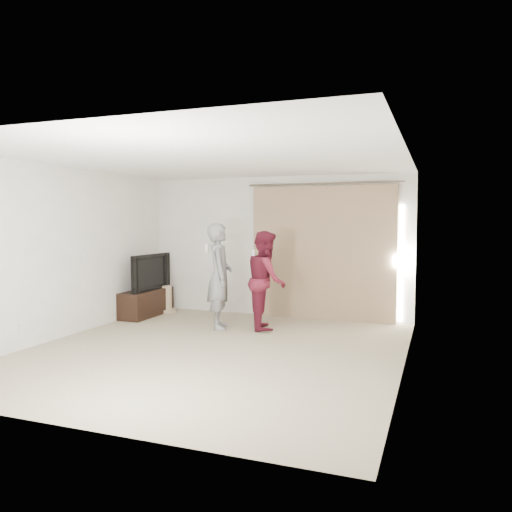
# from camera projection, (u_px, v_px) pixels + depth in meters

# --- Properties ---
(floor) EXTENTS (5.50, 5.50, 0.00)m
(floor) POSITION_uv_depth(u_px,v_px,m) (214.00, 351.00, 6.83)
(floor) COLOR tan
(floor) RESTS_ON ground
(wall_back) EXTENTS (5.00, 0.04, 2.60)m
(wall_back) POSITION_uv_depth(u_px,v_px,m) (276.00, 246.00, 9.31)
(wall_back) COLOR white
(wall_back) RESTS_ON ground
(wall_left) EXTENTS (0.04, 5.50, 2.60)m
(wall_left) POSITION_uv_depth(u_px,v_px,m) (64.00, 252.00, 7.60)
(wall_left) COLOR white
(wall_left) RESTS_ON ground
(ceiling) EXTENTS (5.00, 5.50, 0.01)m
(ceiling) POSITION_uv_depth(u_px,v_px,m) (213.00, 159.00, 6.65)
(ceiling) COLOR white
(ceiling) RESTS_ON wall_back
(curtain) EXTENTS (2.80, 0.11, 2.46)m
(curtain) POSITION_uv_depth(u_px,v_px,m) (323.00, 253.00, 8.94)
(curtain) COLOR tan
(curtain) RESTS_ON ground
(tv_console) EXTENTS (0.44, 1.26, 0.49)m
(tv_console) POSITION_uv_depth(u_px,v_px,m) (146.00, 303.00, 9.35)
(tv_console) COLOR black
(tv_console) RESTS_ON ground
(tv) EXTENTS (0.20, 1.18, 0.68)m
(tv) POSITION_uv_depth(u_px,v_px,m) (146.00, 272.00, 9.31)
(tv) COLOR black
(tv) RESTS_ON tv_console
(scratching_post) EXTENTS (0.39, 0.39, 0.53)m
(scratching_post) POSITION_uv_depth(u_px,v_px,m) (166.00, 301.00, 9.70)
(scratching_post) COLOR tan
(scratching_post) RESTS_ON ground
(person_man) EXTENTS (0.63, 0.74, 1.74)m
(person_man) POSITION_uv_depth(u_px,v_px,m) (220.00, 276.00, 8.22)
(person_man) COLOR slate
(person_man) RESTS_ON ground
(person_woman) EXTENTS (0.87, 0.96, 1.62)m
(person_woman) POSITION_uv_depth(u_px,v_px,m) (266.00, 280.00, 8.19)
(person_woman) COLOR maroon
(person_woman) RESTS_ON ground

